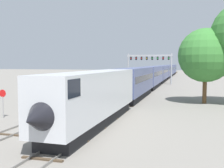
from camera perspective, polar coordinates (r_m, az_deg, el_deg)
name	(u,v)px	position (r m, az deg, el deg)	size (l,w,h in m)	color
ground_plane	(59,132)	(22.44, -11.12, -9.89)	(400.00, 400.00, 0.00)	gray
track_main	(160,82)	(79.92, 10.21, 0.43)	(2.60, 200.00, 0.16)	slate
track_near	(127,87)	(61.09, 3.17, -0.72)	(2.60, 160.00, 0.16)	slate
passenger_train	(161,73)	(80.73, 10.30, 2.27)	(3.04, 134.61, 4.80)	silver
signal_gantry	(149,61)	(72.67, 7.91, 4.79)	(12.10, 0.49, 8.14)	#999BA0
stop_sign	(3,100)	(29.28, -22.08, -3.06)	(0.76, 0.08, 2.88)	gray
trackside_tree_left	(205,55)	(38.91, 19.15, 5.74)	(7.34, 7.34, 10.27)	brown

